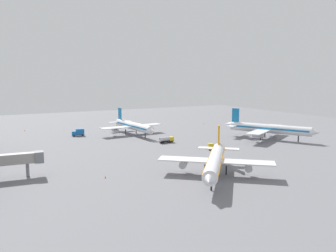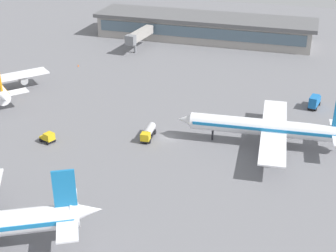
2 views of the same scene
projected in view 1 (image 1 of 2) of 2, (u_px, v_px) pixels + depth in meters
ground at (158, 142)px, 145.50m from camera, size 288.00×288.00×0.00m
airplane_at_gate at (268, 129)px, 150.84m from camera, size 38.88×32.42×12.87m
airplane_taxiing at (133, 126)px, 162.39m from camera, size 38.72×31.12×11.78m
airplane_distant at (215, 161)px, 93.84m from camera, size 32.98×30.01×12.24m
baggage_tug at (211, 147)px, 129.16m from camera, size 3.67×3.17×2.30m
fuel_truck at (166, 139)px, 142.72m from camera, size 2.50×6.40×2.50m
catering_truck at (79, 132)px, 159.26m from camera, size 3.07×5.86×3.30m
ground_crew_worker at (116, 126)px, 184.52m from camera, size 0.52×0.52×1.67m
jet_bridge at (13, 159)px, 92.47m from camera, size 4.46×16.54×6.74m
safety_cone_near_gate at (204, 124)px, 198.81m from camera, size 0.44×0.44×0.60m
safety_cone_mid_apron at (25, 131)px, 173.42m from camera, size 0.44×0.44×0.60m
safety_cone_far_side at (105, 177)px, 92.66m from camera, size 0.44×0.44×0.60m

